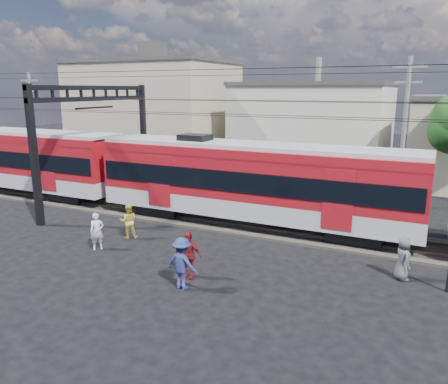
% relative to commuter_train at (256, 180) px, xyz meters
% --- Properties ---
extents(ground, '(120.00, 120.00, 0.00)m').
position_rel_commuter_train_xyz_m(ground, '(0.06, -8.00, -2.40)').
color(ground, black).
rests_on(ground, ground).
extents(track_bed, '(70.00, 3.40, 0.12)m').
position_rel_commuter_train_xyz_m(track_bed, '(0.06, 0.00, -2.34)').
color(track_bed, '#2D2823').
rests_on(track_bed, ground).
extents(rail_near, '(70.00, 0.12, 0.12)m').
position_rel_commuter_train_xyz_m(rail_near, '(0.06, -0.75, -2.22)').
color(rail_near, '#59544C').
rests_on(rail_near, track_bed).
extents(rail_far, '(70.00, 0.12, 0.12)m').
position_rel_commuter_train_xyz_m(rail_far, '(0.06, 0.75, -2.22)').
color(rail_far, '#59544C').
rests_on(rail_far, track_bed).
extents(commuter_train, '(50.30, 3.08, 4.17)m').
position_rel_commuter_train_xyz_m(commuter_train, '(0.00, 0.00, 0.00)').
color(commuter_train, black).
rests_on(commuter_train, ground).
extents(catenary, '(70.00, 9.30, 7.52)m').
position_rel_commuter_train_xyz_m(catenary, '(-8.59, -0.00, 2.73)').
color(catenary, black).
rests_on(catenary, ground).
extents(building_west, '(14.28, 10.20, 9.30)m').
position_rel_commuter_train_xyz_m(building_west, '(-16.94, 16.00, 2.25)').
color(building_west, tan).
rests_on(building_west, ground).
extents(building_midwest, '(12.24, 12.24, 7.30)m').
position_rel_commuter_train_xyz_m(building_midwest, '(-1.94, 19.00, 1.25)').
color(building_midwest, beige).
rests_on(building_midwest, ground).
extents(utility_pole_mid, '(1.80, 0.24, 8.50)m').
position_rel_commuter_train_xyz_m(utility_pole_mid, '(6.06, 7.00, 2.13)').
color(utility_pole_mid, slate).
rests_on(utility_pole_mid, ground).
extents(utility_pole_west, '(1.80, 0.24, 8.00)m').
position_rel_commuter_train_xyz_m(utility_pole_west, '(-21.94, 6.00, 1.88)').
color(utility_pole_west, slate).
rests_on(utility_pole_west, ground).
extents(pedestrian_a, '(0.68, 0.69, 1.60)m').
position_rel_commuter_train_xyz_m(pedestrian_a, '(-4.96, -5.88, -1.60)').
color(pedestrian_a, silver).
rests_on(pedestrian_a, ground).
extents(pedestrian_b, '(0.99, 0.96, 1.62)m').
position_rel_commuter_train_xyz_m(pedestrian_b, '(-4.66, -4.12, -1.59)').
color(pedestrian_b, gold).
rests_on(pedestrian_b, ground).
extents(pedestrian_c, '(1.25, 0.79, 1.84)m').
position_rel_commuter_train_xyz_m(pedestrian_c, '(0.31, -7.56, -1.48)').
color(pedestrian_c, navy).
rests_on(pedestrian_c, ground).
extents(pedestrian_d, '(1.04, 0.45, 1.76)m').
position_rel_commuter_train_xyz_m(pedestrian_d, '(0.04, -6.69, -1.52)').
color(pedestrian_d, maroon).
rests_on(pedestrian_d, ground).
extents(pedestrian_e, '(0.83, 0.93, 1.59)m').
position_rel_commuter_train_xyz_m(pedestrian_e, '(7.07, -3.46, -1.61)').
color(pedestrian_e, '#4D4D52').
rests_on(pedestrian_e, ground).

